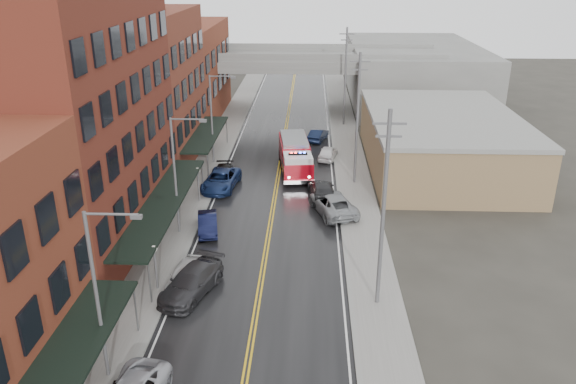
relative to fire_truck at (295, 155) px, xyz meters
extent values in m
cube|color=black|center=(-1.59, -7.85, -1.69)|extent=(11.00, 160.00, 0.02)
cube|color=slate|center=(-8.89, -7.85, -1.63)|extent=(3.00, 160.00, 0.15)
cube|color=slate|center=(5.71, -7.85, -1.63)|extent=(3.00, 160.00, 0.15)
cube|color=gray|center=(-7.24, -7.85, -1.63)|extent=(0.30, 160.00, 0.15)
cube|color=gray|center=(4.06, -7.85, -1.63)|extent=(0.30, 160.00, 0.15)
cube|color=#5E2019|center=(-14.89, -14.85, 7.30)|extent=(9.00, 20.00, 18.00)
cube|color=brown|center=(-14.89, 2.65, 5.80)|extent=(9.00, 15.00, 15.00)
cube|color=brown|center=(-14.89, 20.15, 4.30)|extent=(9.00, 20.00, 12.00)
cube|color=olive|center=(14.41, 2.15, 0.80)|extent=(14.00, 22.00, 5.00)
cube|color=slate|center=(16.41, 32.15, 2.30)|extent=(18.00, 30.00, 8.00)
cube|color=black|center=(-9.09, -33.85, 1.30)|extent=(2.60, 16.00, 0.18)
cylinder|color=slate|center=(-7.94, -26.25, -0.20)|extent=(0.10, 0.10, 3.00)
cube|color=black|center=(-9.09, -14.85, 1.30)|extent=(2.60, 18.00, 0.18)
cylinder|color=slate|center=(-7.94, -23.45, -0.20)|extent=(0.10, 0.10, 3.00)
cylinder|color=slate|center=(-7.94, -6.25, -0.20)|extent=(0.10, 0.10, 3.00)
cube|color=black|center=(-9.09, 2.65, 1.30)|extent=(2.60, 13.00, 0.18)
cylinder|color=slate|center=(-7.94, -3.45, -0.20)|extent=(0.10, 0.10, 3.00)
cylinder|color=slate|center=(-7.94, 8.75, -0.20)|extent=(0.10, 0.10, 3.00)
cylinder|color=#59595B|center=(-7.99, -21.85, -0.30)|extent=(0.14, 0.14, 2.80)
sphere|color=silver|center=(-7.99, -21.85, 1.20)|extent=(0.44, 0.44, 0.44)
cylinder|color=#59595B|center=(-7.99, -7.85, -0.30)|extent=(0.14, 0.14, 2.80)
sphere|color=silver|center=(-7.99, -7.85, 1.20)|extent=(0.44, 0.44, 0.44)
cylinder|color=#59595B|center=(-8.39, -29.85, 2.80)|extent=(0.18, 0.18, 9.00)
cylinder|color=#59595B|center=(-7.19, -29.85, 7.20)|extent=(2.40, 0.12, 0.12)
cube|color=#59595B|center=(-6.09, -29.85, 7.10)|extent=(0.50, 0.22, 0.18)
cylinder|color=#59595B|center=(-8.39, -13.85, 2.80)|extent=(0.18, 0.18, 9.00)
cylinder|color=#59595B|center=(-7.19, -13.85, 7.20)|extent=(2.40, 0.12, 0.12)
cube|color=#59595B|center=(-6.09, -13.85, 7.10)|extent=(0.50, 0.22, 0.18)
cylinder|color=#59595B|center=(-8.39, 2.15, 2.80)|extent=(0.18, 0.18, 9.00)
cylinder|color=#59595B|center=(-7.19, 2.15, 7.20)|extent=(2.40, 0.12, 0.12)
cube|color=#59595B|center=(-6.09, 2.15, 7.10)|extent=(0.50, 0.22, 0.18)
cylinder|color=#59595B|center=(5.61, -22.85, 4.30)|extent=(0.24, 0.24, 12.00)
cube|color=#59595B|center=(5.61, -22.85, 9.50)|extent=(1.80, 0.12, 0.12)
cube|color=#59595B|center=(5.61, -22.85, 8.80)|extent=(1.40, 0.12, 0.12)
cylinder|color=#59595B|center=(5.61, -2.85, 4.30)|extent=(0.24, 0.24, 12.00)
cube|color=#59595B|center=(5.61, -2.85, 9.50)|extent=(1.80, 0.12, 0.12)
cube|color=#59595B|center=(5.61, -2.85, 8.80)|extent=(1.40, 0.12, 0.12)
cylinder|color=#59595B|center=(5.61, 17.15, 4.30)|extent=(0.24, 0.24, 12.00)
cube|color=#59595B|center=(5.61, 17.15, 9.50)|extent=(1.80, 0.12, 0.12)
cube|color=#59595B|center=(5.61, 17.15, 8.80)|extent=(1.40, 0.12, 0.12)
cube|color=slate|center=(-1.59, 24.15, 5.05)|extent=(40.00, 10.00, 1.50)
cube|color=slate|center=(-12.59, 24.15, 1.30)|extent=(1.60, 8.00, 6.00)
cube|color=slate|center=(9.41, 24.15, 1.30)|extent=(1.60, 8.00, 6.00)
cube|color=maroon|center=(-0.15, 1.35, -0.02)|extent=(3.37, 6.23, 2.28)
cube|color=maroon|center=(0.33, -2.85, -0.35)|extent=(3.01, 3.11, 1.63)
cube|color=silver|center=(0.33, -2.85, 0.74)|extent=(2.85, 2.88, 0.54)
cube|color=black|center=(0.30, -2.63, -0.02)|extent=(2.91, 2.03, 0.87)
cube|color=slate|center=(-0.15, 1.35, 1.28)|extent=(3.05, 5.77, 0.33)
cube|color=black|center=(0.33, -2.85, 1.09)|extent=(1.76, 0.50, 0.15)
sphere|color=#FF0C0C|center=(-0.27, -2.92, 1.18)|extent=(0.22, 0.22, 0.22)
sphere|color=#1933FF|center=(0.92, -2.78, 1.18)|extent=(0.22, 0.22, 0.22)
cylinder|color=black|center=(-0.85, -3.09, -1.16)|extent=(1.12, 0.50, 1.08)
cylinder|color=black|center=(1.52, -2.82, -1.16)|extent=(1.12, 0.50, 1.08)
cylinder|color=black|center=(-1.28, 0.68, -1.16)|extent=(1.12, 0.50, 1.08)
cylinder|color=black|center=(1.09, 0.95, -1.16)|extent=(1.12, 0.50, 1.08)
cylinder|color=black|center=(-1.58, 3.37, -1.16)|extent=(1.12, 0.50, 1.08)
cylinder|color=black|center=(0.78, 3.64, -1.16)|extent=(1.12, 0.50, 1.08)
imported|color=#2C2B2E|center=(-5.75, -22.15, -0.90)|extent=(3.90, 5.99, 1.61)
imported|color=silver|center=(-6.36, -21.05, -0.99)|extent=(2.30, 4.38, 1.42)
imported|color=black|center=(-6.27, -13.51, -1.03)|extent=(2.14, 4.25, 1.34)
imported|color=navy|center=(-6.59, -4.65, -0.89)|extent=(3.33, 6.11, 1.63)
imported|color=black|center=(-6.59, -3.05, -1.01)|extent=(2.31, 4.91, 1.39)
imported|color=gray|center=(3.36, -9.65, -0.88)|extent=(4.45, 6.47, 1.64)
imported|color=black|center=(2.53, -6.88, -0.91)|extent=(2.71, 5.62, 1.58)
imported|color=white|center=(3.30, 3.95, -1.00)|extent=(2.42, 4.36, 1.40)
imported|color=black|center=(2.34, 10.43, -1.01)|extent=(2.57, 4.44, 1.38)
camera|label=1|loc=(1.44, -51.76, 17.37)|focal=35.00mm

